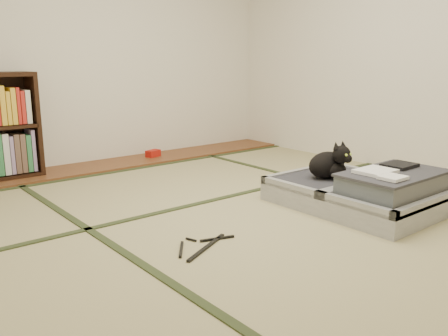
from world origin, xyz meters
TOP-DOWN VIEW (x-y plane):
  - floor at (0.00, 0.00)m, footprint 4.50×4.50m
  - wood_strip at (0.00, 2.00)m, footprint 4.00×0.50m
  - red_item at (0.45, 2.03)m, footprint 0.17×0.13m
  - tatami_borders at (0.00, 0.49)m, footprint 4.00×4.50m
  - suitcase at (0.70, -0.41)m, footprint 0.84×1.12m
  - cat at (0.68, -0.12)m, footprint 0.37×0.37m
  - cable_coil at (0.86, -0.10)m, footprint 0.12×0.12m
  - hanger at (-0.61, -0.27)m, footprint 0.43×0.29m

SIDE VIEW (x-z plane):
  - floor at x=0.00m, z-range 0.00..0.00m
  - tatami_borders at x=0.00m, z-range 0.00..0.01m
  - hanger at x=-0.61m, z-range 0.00..0.01m
  - wood_strip at x=0.00m, z-range 0.00..0.02m
  - red_item at x=0.45m, z-range 0.02..0.09m
  - suitcase at x=0.70m, z-range -0.05..0.28m
  - cable_coil at x=0.86m, z-range 0.16..0.19m
  - cat at x=0.68m, z-range 0.12..0.42m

